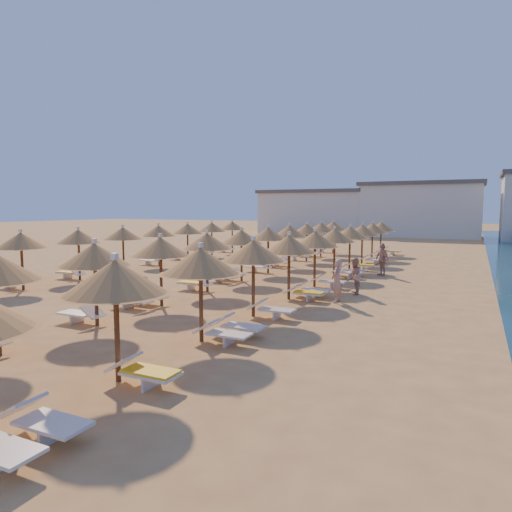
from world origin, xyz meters
The scene contains 9 objects.
ground centered at (0.00, 0.00, 0.00)m, with size 220.00×220.00×0.00m, color tan.
hotel_blocks centered at (4.04, 46.56, 3.70)m, with size 47.65×12.04×8.10m.
parasol_row_east centered at (2.10, 3.47, 2.27)m, with size 2.41×36.25×2.84m.
parasol_row_west centered at (-1.90, 3.47, 2.27)m, with size 2.41×36.25×2.84m.
parasol_row_inland centered at (-9.87, 5.16, 2.27)m, with size 2.41×26.10×2.84m.
loungers centered at (-1.93, 3.72, 0.34)m, with size 15.00×35.38×0.66m.
beachgoer_c centered at (4.35, 8.66, 0.92)m, with size 1.08×0.45×1.85m, color tan.
beachgoer_b centered at (4.32, 2.32, 0.82)m, with size 0.79×0.62×1.63m, color tan.
beachgoer_a centered at (4.09, 0.29, 0.88)m, with size 0.64×0.42×1.76m, color tan.
Camera 1 is at (9.05, -17.50, 3.80)m, focal length 32.00 mm.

